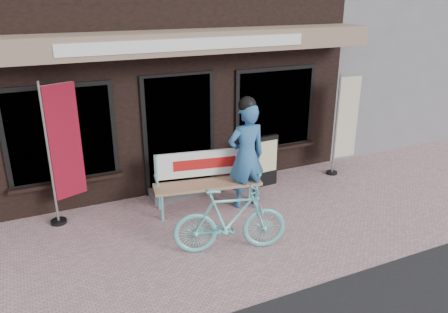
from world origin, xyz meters
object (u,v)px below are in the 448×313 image
bench (206,176)px  person (246,154)px  bicycle (230,220)px  nobori_red (63,150)px  menu_stand (266,161)px  nobori_cream (345,123)px

bench → person: person is taller
person → bicycle: bearing=-124.5°
nobori_red → bicycle: bearing=-66.4°
menu_stand → nobori_red: bearing=173.3°
nobori_red → nobori_cream: bearing=-24.5°
person → nobori_red: (-2.82, 0.78, 0.24)m
bench → bicycle: size_ratio=1.15×
person → nobori_cream: 2.53m
bench → bicycle: bench is taller
bicycle → nobori_red: bearing=61.0°
nobori_red → nobori_cream: nobori_red is taller
person → bench: bearing=160.8°
bench → menu_stand: 1.40m
person → menu_stand: (0.73, 0.59, -0.44)m
bicycle → nobori_cream: nobori_cream is taller
bench → person: (0.63, -0.24, 0.38)m
nobori_cream → menu_stand: bearing=-178.8°
bicycle → bench: bearing=6.8°
bench → nobori_cream: 3.16m
person → bicycle: size_ratio=1.20×
bicycle → nobori_red: size_ratio=0.70×
person → bicycle: 1.53m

